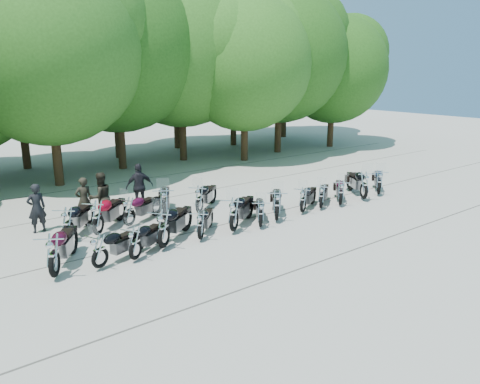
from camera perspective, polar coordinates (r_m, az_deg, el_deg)
ground at (r=16.38m, az=3.22°, el=-4.78°), size 90.00×90.00×0.00m
tree_3 at (r=23.82m, az=-22.54°, el=15.71°), size 8.70×8.70×10.67m
tree_4 at (r=26.96m, az=-14.98°, el=16.73°), size 9.13×9.13×11.20m
tree_5 at (r=28.92m, az=-7.30°, el=16.80°), size 9.04×9.04×11.10m
tree_6 at (r=28.60m, az=0.55°, el=15.41°), size 8.00×8.00×9.82m
tree_7 at (r=31.71m, az=4.83°, el=16.34°), size 8.79×8.79×10.79m
tree_8 at (r=34.60m, az=11.32°, el=14.46°), size 7.53×7.53×9.25m
tree_11 at (r=28.78m, az=-25.64°, el=13.39°), size 7.56×7.56×9.28m
tree_12 at (r=30.54m, az=-15.19°, el=14.71°), size 7.88×7.88×9.67m
tree_13 at (r=33.64m, az=-7.97°, el=15.56°), size 8.31×8.31×10.20m
tree_14 at (r=34.69m, az=-0.84°, el=15.32°), size 8.02×8.02×9.84m
tree_15 at (r=39.25m, az=5.55°, el=16.93°), size 9.67×9.67×11.86m
motorcycle_0 at (r=13.45m, az=-21.79°, el=-7.05°), size 2.01×2.54×1.43m
motorcycle_1 at (r=13.68m, az=-16.76°, el=-6.79°), size 2.18×1.36×1.18m
motorcycle_2 at (r=14.00m, az=-12.68°, el=-6.00°), size 2.11×1.65×1.18m
motorcycle_3 at (r=14.68m, az=-9.32°, el=-4.31°), size 2.52×2.16×1.45m
motorcycle_4 at (r=15.32m, az=-4.83°, el=-3.94°), size 1.89×1.86×1.15m
motorcycle_5 at (r=15.94m, az=-0.73°, el=-2.64°), size 2.48×2.05×1.41m
motorcycle_6 at (r=16.47m, az=2.53°, el=-2.56°), size 1.74×1.98×1.15m
motorcycle_7 at (r=17.16m, az=4.53°, el=-1.53°), size 2.13×2.26×1.35m
motorcycle_8 at (r=18.27m, az=7.73°, el=-0.87°), size 2.15×1.60×1.19m
motorcycle_9 at (r=18.95m, az=9.91°, el=-0.45°), size 2.02×1.70×1.15m
motorcycle_10 at (r=19.55m, az=12.19°, el=0.01°), size 2.01×1.97×1.22m
motorcycle_11 at (r=20.61m, az=14.91°, el=0.89°), size 2.00×2.53×1.42m
motorcycle_12 at (r=21.62m, az=16.62°, el=1.24°), size 2.23×1.99×1.30m
motorcycle_13 at (r=16.05m, az=-20.24°, el=-3.58°), size 2.12×2.27×1.35m
motorcycle_14 at (r=16.31m, az=-16.99°, el=-2.90°), size 2.35×2.24×1.41m
motorcycle_15 at (r=17.00m, az=-13.38°, el=-2.25°), size 2.26×1.58×1.24m
motorcycle_16 at (r=17.40m, az=-9.25°, el=-1.30°), size 1.96×2.57×1.43m
motorcycle_17 at (r=18.06m, az=-4.97°, el=-0.80°), size 2.23×1.96×1.29m
rider_0 at (r=17.46m, az=-23.55°, el=-1.81°), size 0.65×0.45×1.73m
rider_1 at (r=17.86m, az=-16.61°, el=-0.62°), size 0.96×0.78×1.85m
rider_2 at (r=19.02m, az=-12.14°, el=0.63°), size 1.17×0.66×1.88m
rider_3 at (r=17.95m, az=-18.50°, el=-0.94°), size 0.62×0.41×1.70m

